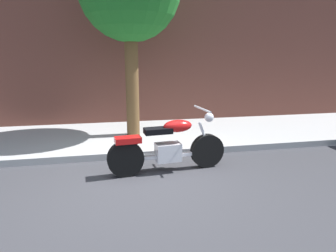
% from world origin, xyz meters
% --- Properties ---
extents(ground_plane, '(60.00, 60.00, 0.00)m').
position_xyz_m(ground_plane, '(0.00, 0.00, 0.00)').
color(ground_plane, '#38383D').
extents(sidewalk, '(25.87, 2.93, 0.14)m').
position_xyz_m(sidewalk, '(0.00, 2.69, 0.07)').
color(sidewalk, '#A6A6A6').
rests_on(sidewalk, ground).
extents(motorcycle, '(2.15, 0.70, 1.13)m').
position_xyz_m(motorcycle, '(0.57, 0.44, 0.45)').
color(motorcycle, black).
rests_on(motorcycle, ground).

